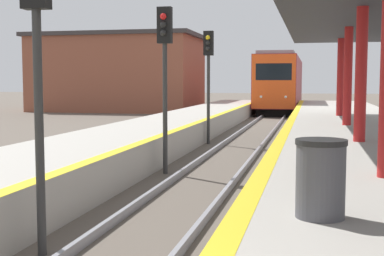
{
  "coord_description": "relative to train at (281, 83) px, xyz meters",
  "views": [
    {
      "loc": [
        2.43,
        -1.97,
        2.37
      ],
      "look_at": [
        -2.63,
        20.47,
        0.33
      ],
      "focal_mm": 50.0,
      "sensor_mm": 36.0,
      "label": 1
    }
  ],
  "objects": [
    {
      "name": "train",
      "position": [
        0.0,
        0.0,
        0.0
      ],
      "size": [
        2.83,
        17.77,
        4.32
      ],
      "color": "black",
      "rests_on": "ground"
    },
    {
      "name": "signal_near",
      "position": [
        -1.12,
        -36.6,
        0.75
      ],
      "size": [
        0.36,
        0.31,
        4.2
      ],
      "color": "#2D2D2D",
      "rests_on": "ground"
    },
    {
      "name": "signal_mid",
      "position": [
        -1.21,
        -30.03,
        0.75
      ],
      "size": [
        0.36,
        0.31,
        4.2
      ],
      "color": "#2D2D2D",
      "rests_on": "ground"
    },
    {
      "name": "signal_far",
      "position": [
        -1.37,
        -23.46,
        0.75
      ],
      "size": [
        0.36,
        0.31,
        4.2
      ],
      "color": "#2D2D2D",
      "rests_on": "ground"
    },
    {
      "name": "station_canopy",
      "position": [
        3.59,
        -29.22,
        1.97
      ],
      "size": [
        4.13,
        25.38,
        3.52
      ],
      "color": "red",
      "rests_on": "platform_right"
    },
    {
      "name": "trash_bin",
      "position": [
        2.54,
        -37.08,
        -0.9
      ],
      "size": [
        0.57,
        0.57,
        0.87
      ],
      "color": "#4C4C51",
      "rests_on": "platform_right"
    },
    {
      "name": "station_building",
      "position": [
        -12.66,
        -2.66,
        0.81
      ],
      "size": [
        13.04,
        8.15,
        5.99
      ],
      "color": "brown",
      "rests_on": "ground"
    }
  ]
}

